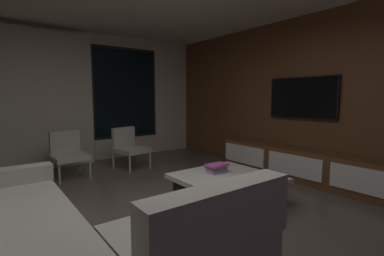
# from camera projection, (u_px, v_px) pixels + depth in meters

# --- Properties ---
(floor) EXTENTS (9.20, 9.20, 0.00)m
(floor) POSITION_uv_depth(u_px,v_px,m) (156.00, 233.00, 2.76)
(floor) COLOR #564C44
(back_wall_with_window) EXTENTS (6.60, 0.30, 2.70)m
(back_wall_with_window) POSITION_uv_depth(u_px,v_px,m) (61.00, 98.00, 5.44)
(back_wall_with_window) COLOR beige
(back_wall_with_window) RESTS_ON floor
(media_wall) EXTENTS (0.12, 7.80, 2.70)m
(media_wall) POSITION_uv_depth(u_px,v_px,m) (320.00, 98.00, 4.45)
(media_wall) COLOR brown
(media_wall) RESTS_ON floor
(sectional_couch) EXTENTS (1.98, 2.50, 0.82)m
(sectional_couch) POSITION_uv_depth(u_px,v_px,m) (60.00, 244.00, 2.02)
(sectional_couch) COLOR gray
(sectional_couch) RESTS_ON floor
(coffee_table) EXTENTS (1.16, 1.16, 0.36)m
(coffee_table) POSITION_uv_depth(u_px,v_px,m) (227.00, 189.00, 3.52)
(coffee_table) COLOR black
(coffee_table) RESTS_ON floor
(book_stack_on_coffee_table) EXTENTS (0.29, 0.20, 0.12)m
(book_stack_on_coffee_table) POSITION_uv_depth(u_px,v_px,m) (216.00, 168.00, 3.66)
(book_stack_on_coffee_table) COLOR #A9ACCD
(book_stack_on_coffee_table) RESTS_ON coffee_table
(accent_chair_near_window) EXTENTS (0.65, 0.67, 0.78)m
(accent_chair_near_window) POSITION_uv_depth(u_px,v_px,m) (129.00, 146.00, 5.27)
(accent_chair_near_window) COLOR #B2ADA0
(accent_chair_near_window) RESTS_ON floor
(accent_chair_by_curtain) EXTENTS (0.57, 0.59, 0.78)m
(accent_chair_by_curtain) POSITION_uv_depth(u_px,v_px,m) (68.00, 152.00, 4.66)
(accent_chair_by_curtain) COLOR #B2ADA0
(accent_chair_by_curtain) RESTS_ON floor
(media_console) EXTENTS (0.46, 3.10, 0.52)m
(media_console) POSITION_uv_depth(u_px,v_px,m) (304.00, 166.00, 4.44)
(media_console) COLOR brown
(media_console) RESTS_ON floor
(mounted_tv) EXTENTS (0.05, 1.20, 0.69)m
(mounted_tv) POSITION_uv_depth(u_px,v_px,m) (302.00, 98.00, 4.58)
(mounted_tv) COLOR black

